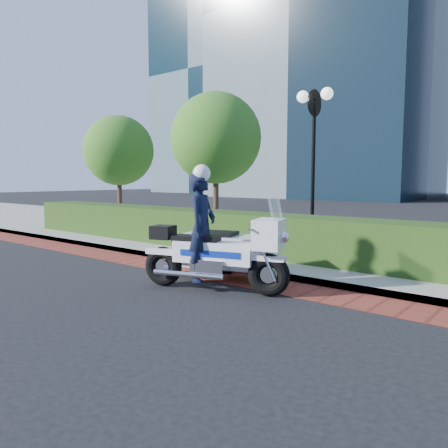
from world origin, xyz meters
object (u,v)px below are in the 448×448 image
Objects in this scene: lamppost at (314,143)px; police_motorcycle at (216,245)px; tree_a at (119,151)px; tree_b at (216,138)px.

lamppost reaches higher than police_motorcycle.
lamppost is at bearing -7.41° from tree_a.
police_motorcycle is (0.29, -4.35, -2.18)m from lamppost.
tree_a is 0.94× the size of tree_b.
tree_b is at bearing 163.89° from lamppost.
tree_a is 5.50m from tree_b.
tree_b is (-4.50, 1.30, 0.48)m from lamppost.
tree_a is 11.99m from police_motorcycle.
tree_a is at bearing 180.00° from tree_b.
police_motorcycle is at bearing -49.73° from tree_b.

